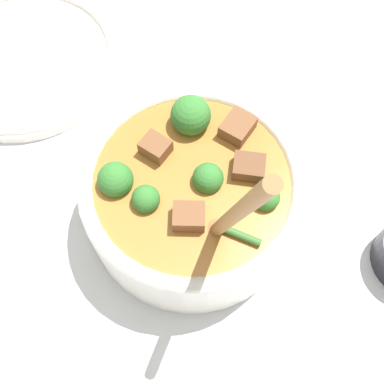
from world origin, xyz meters
TOP-DOWN VIEW (x-y plane):
  - ground_plane at (0.00, 0.00)m, footprint 4.00×4.00m
  - stew_bowl at (0.00, -0.00)m, footprint 0.22×0.22m
  - empty_plate at (0.20, 0.23)m, footprint 0.25×0.25m

SIDE VIEW (x-z plane):
  - ground_plane at x=0.00m, z-range 0.00..0.00m
  - empty_plate at x=0.20m, z-range 0.00..0.02m
  - stew_bowl at x=0.00m, z-range -0.08..0.19m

